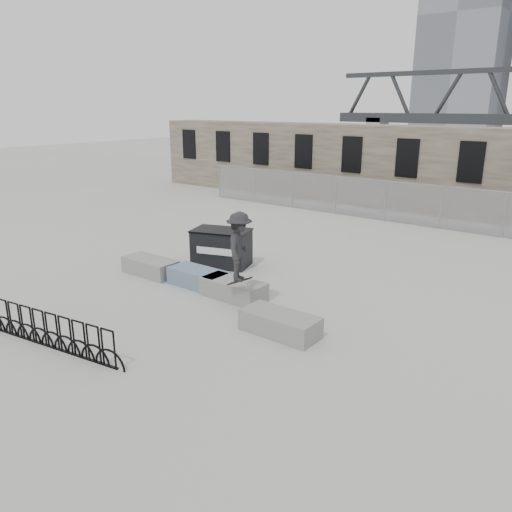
% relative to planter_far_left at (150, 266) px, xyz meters
% --- Properties ---
extents(ground, '(120.00, 120.00, 0.00)m').
position_rel_planter_far_left_xyz_m(ground, '(2.84, 0.17, -0.30)').
color(ground, beige).
rests_on(ground, ground).
extents(stone_wall, '(36.00, 2.58, 4.50)m').
position_rel_planter_far_left_xyz_m(stone_wall, '(2.84, 16.41, 1.96)').
color(stone_wall, brown).
rests_on(stone_wall, ground).
extents(chainlink_fence, '(22.06, 0.06, 2.02)m').
position_rel_planter_far_left_xyz_m(chainlink_fence, '(2.84, 12.67, 0.74)').
color(chainlink_fence, gray).
rests_on(chainlink_fence, ground).
extents(planter_far_left, '(2.00, 0.90, 0.55)m').
position_rel_planter_far_left_xyz_m(planter_far_left, '(0.00, 0.00, 0.00)').
color(planter_far_left, gray).
rests_on(planter_far_left, ground).
extents(planter_center_left, '(2.00, 0.90, 0.55)m').
position_rel_planter_far_left_xyz_m(planter_center_left, '(2.13, 0.14, 0.00)').
color(planter_center_left, '#2D5789').
rests_on(planter_center_left, ground).
extents(planter_center_right, '(2.00, 0.90, 0.55)m').
position_rel_planter_far_left_xyz_m(planter_center_right, '(3.67, 0.04, 0.00)').
color(planter_center_right, gray).
rests_on(planter_center_right, ground).
extents(planter_offset, '(2.00, 0.90, 0.55)m').
position_rel_planter_far_left_xyz_m(planter_offset, '(6.18, -1.12, 0.00)').
color(planter_offset, gray).
rests_on(planter_offset, ground).
extents(dumpster, '(2.30, 1.81, 1.32)m').
position_rel_planter_far_left_xyz_m(dumpster, '(1.26, 2.24, 0.37)').
color(dumpster, black).
rests_on(dumpster, ground).
extents(bike_rack, '(4.89, 0.79, 0.90)m').
position_rel_planter_far_left_xyz_m(bike_rack, '(2.18, -5.09, 0.14)').
color(bike_rack, black).
rests_on(bike_rack, ground).
extents(skateboarder, '(1.23, 1.44, 2.13)m').
position_rel_planter_far_left_xyz_m(skateboarder, '(4.37, -0.51, 1.54)').
color(skateboarder, '#272729').
rests_on(skateboarder, ground).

